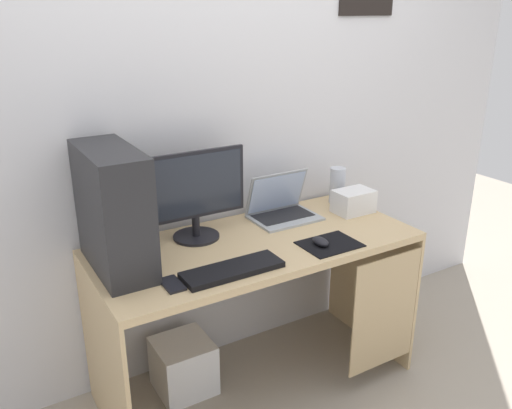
{
  "coord_description": "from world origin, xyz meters",
  "views": [
    {
      "loc": [
        -1.14,
        -1.9,
        1.79
      ],
      "look_at": [
        0.0,
        0.0,
        0.96
      ],
      "focal_mm": 37.27,
      "sensor_mm": 36.0,
      "label": 1
    }
  ],
  "objects_px": {
    "monitor": "(195,194)",
    "keyboard": "(232,270)",
    "laptop": "(282,209)",
    "projector": "(353,201)",
    "mouse_left": "(321,242)",
    "pc_tower": "(113,210)",
    "speaker": "(337,185)",
    "cell_phone": "(172,284)",
    "subwoofer": "(183,366)"
  },
  "relations": [
    {
      "from": "laptop",
      "to": "keyboard",
      "type": "height_order",
      "value": "laptop"
    },
    {
      "from": "monitor",
      "to": "projector",
      "type": "relative_size",
      "value": 2.42
    },
    {
      "from": "speaker",
      "to": "mouse_left",
      "type": "distance_m",
      "value": 0.59
    },
    {
      "from": "cell_phone",
      "to": "laptop",
      "type": "bearing_deg",
      "value": 26.57
    },
    {
      "from": "laptop",
      "to": "subwoofer",
      "type": "height_order",
      "value": "laptop"
    },
    {
      "from": "mouse_left",
      "to": "subwoofer",
      "type": "distance_m",
      "value": 0.93
    },
    {
      "from": "projector",
      "to": "mouse_left",
      "type": "height_order",
      "value": "projector"
    },
    {
      "from": "speaker",
      "to": "subwoofer",
      "type": "bearing_deg",
      "value": -175.29
    },
    {
      "from": "pc_tower",
      "to": "subwoofer",
      "type": "height_order",
      "value": "pc_tower"
    },
    {
      "from": "projector",
      "to": "cell_phone",
      "type": "relative_size",
      "value": 1.54
    },
    {
      "from": "keyboard",
      "to": "cell_phone",
      "type": "height_order",
      "value": "keyboard"
    },
    {
      "from": "monitor",
      "to": "subwoofer",
      "type": "distance_m",
      "value": 0.87
    },
    {
      "from": "projector",
      "to": "keyboard",
      "type": "relative_size",
      "value": 0.48
    },
    {
      "from": "speaker",
      "to": "projector",
      "type": "distance_m",
      "value": 0.17
    },
    {
      "from": "monitor",
      "to": "subwoofer",
      "type": "xyz_separation_m",
      "value": [
        -0.12,
        -0.03,
        -0.86
      ]
    },
    {
      "from": "projector",
      "to": "mouse_left",
      "type": "bearing_deg",
      "value": -148.11
    },
    {
      "from": "pc_tower",
      "to": "projector",
      "type": "bearing_deg",
      "value": -0.62
    },
    {
      "from": "speaker",
      "to": "projector",
      "type": "bearing_deg",
      "value": -97.13
    },
    {
      "from": "pc_tower",
      "to": "laptop",
      "type": "xyz_separation_m",
      "value": [
        0.88,
        0.12,
        -0.2
      ]
    },
    {
      "from": "cell_phone",
      "to": "subwoofer",
      "type": "distance_m",
      "value": 0.74
    },
    {
      "from": "speaker",
      "to": "keyboard",
      "type": "relative_size",
      "value": 0.47
    },
    {
      "from": "speaker",
      "to": "mouse_left",
      "type": "height_order",
      "value": "speaker"
    },
    {
      "from": "projector",
      "to": "subwoofer",
      "type": "xyz_separation_m",
      "value": [
        -0.96,
        0.08,
        -0.71
      ]
    },
    {
      "from": "pc_tower",
      "to": "mouse_left",
      "type": "height_order",
      "value": "pc_tower"
    },
    {
      "from": "laptop",
      "to": "speaker",
      "type": "height_order",
      "value": "laptop"
    },
    {
      "from": "speaker",
      "to": "mouse_left",
      "type": "xyz_separation_m",
      "value": [
        -0.42,
        -0.41,
        -0.08
      ]
    },
    {
      "from": "speaker",
      "to": "subwoofer",
      "type": "xyz_separation_m",
      "value": [
        -0.98,
        -0.08,
        -0.74
      ]
    },
    {
      "from": "laptop",
      "to": "keyboard",
      "type": "xyz_separation_m",
      "value": [
        -0.5,
        -0.4,
        -0.03
      ]
    },
    {
      "from": "keyboard",
      "to": "cell_phone",
      "type": "distance_m",
      "value": 0.25
    },
    {
      "from": "pc_tower",
      "to": "mouse_left",
      "type": "relative_size",
      "value": 5.23
    },
    {
      "from": "projector",
      "to": "cell_phone",
      "type": "xyz_separation_m",
      "value": [
        -1.11,
        -0.25,
        -0.05
      ]
    },
    {
      "from": "monitor",
      "to": "laptop",
      "type": "relative_size",
      "value": 1.47
    },
    {
      "from": "keyboard",
      "to": "laptop",
      "type": "bearing_deg",
      "value": 38.6
    },
    {
      "from": "pc_tower",
      "to": "subwoofer",
      "type": "distance_m",
      "value": 0.94
    },
    {
      "from": "mouse_left",
      "to": "speaker",
      "type": "bearing_deg",
      "value": 44.15
    },
    {
      "from": "monitor",
      "to": "keyboard",
      "type": "xyz_separation_m",
      "value": [
        -0.02,
        -0.38,
        -0.2
      ]
    },
    {
      "from": "mouse_left",
      "to": "keyboard",
      "type": "bearing_deg",
      "value": -177.5
    },
    {
      "from": "monitor",
      "to": "laptop",
      "type": "bearing_deg",
      "value": 2.15
    },
    {
      "from": "monitor",
      "to": "speaker",
      "type": "bearing_deg",
      "value": 3.19
    },
    {
      "from": "cell_phone",
      "to": "subwoofer",
      "type": "xyz_separation_m",
      "value": [
        0.15,
        0.33,
        -0.65
      ]
    },
    {
      "from": "monitor",
      "to": "mouse_left",
      "type": "distance_m",
      "value": 0.6
    },
    {
      "from": "monitor",
      "to": "pc_tower",
      "type": "bearing_deg",
      "value": -166.14
    },
    {
      "from": "pc_tower",
      "to": "keyboard",
      "type": "height_order",
      "value": "pc_tower"
    },
    {
      "from": "pc_tower",
      "to": "projector",
      "type": "height_order",
      "value": "pc_tower"
    },
    {
      "from": "laptop",
      "to": "mouse_left",
      "type": "bearing_deg",
      "value": -96.5
    },
    {
      "from": "monitor",
      "to": "cell_phone",
      "type": "xyz_separation_m",
      "value": [
        -0.27,
        -0.36,
        -0.21
      ]
    },
    {
      "from": "cell_phone",
      "to": "subwoofer",
      "type": "bearing_deg",
      "value": 64.62
    },
    {
      "from": "monitor",
      "to": "keyboard",
      "type": "distance_m",
      "value": 0.43
    },
    {
      "from": "pc_tower",
      "to": "subwoofer",
      "type": "bearing_deg",
      "value": 13.15
    },
    {
      "from": "speaker",
      "to": "mouse_left",
      "type": "bearing_deg",
      "value": -135.85
    }
  ]
}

